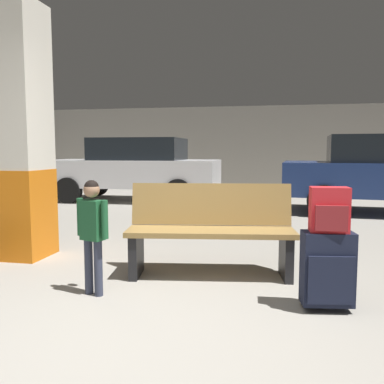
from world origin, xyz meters
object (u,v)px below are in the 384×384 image
Objects in this scene: parked_car_far at (135,167)px; backpack_bright at (329,210)px; child at (92,225)px; suitcase at (327,269)px; structural_pillar at (19,134)px; bench at (211,230)px.

backpack_bright is at bearing -59.67° from parked_car_far.
backpack_bright is 0.35× the size of child.
backpack_bright is at bearing -135.90° from suitcase.
structural_pillar is 1.71× the size of bench.
backpack_bright reaches higher than bench.
child is (1.34, -1.04, -0.81)m from structural_pillar.
suitcase is 0.15× the size of parked_car_far.
structural_pillar is at bearing 162.69° from backpack_bright.
child is (-0.88, -0.75, 0.16)m from bench.
structural_pillar reaches higher than backpack_bright.
child reaches higher than backpack_bright.
suitcase is at bearing 44.10° from backpack_bright.
parked_car_far is (-3.73, 6.37, 0.03)m from backpack_bright.
parked_car_far reaches higher than backpack_bright.
bench is 2.74× the size of suitcase.
structural_pillar is at bearing 142.27° from child.
child is (-1.89, -0.03, -0.17)m from backpack_bright.
child is at bearing -139.45° from bench.
structural_pillar is at bearing -84.68° from parked_car_far.
parked_car_far is at bearing 95.32° from structural_pillar.
structural_pillar is at bearing 162.70° from suitcase.
suitcase is at bearing -59.66° from parked_car_far.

